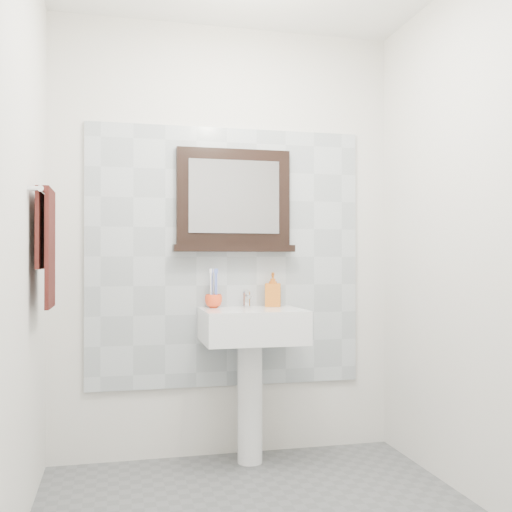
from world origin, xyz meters
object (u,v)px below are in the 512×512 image
(soap_dispenser, at_px, (273,289))
(framed_mirror, at_px, (234,203))
(pedestal_sink, at_px, (252,342))
(hand_towel, at_px, (46,239))
(toothbrush_cup, at_px, (214,301))

(soap_dispenser, relative_size, framed_mirror, 0.28)
(pedestal_sink, relative_size, framed_mirror, 1.37)
(framed_mirror, bearing_deg, hand_towel, -153.16)
(pedestal_sink, xyz_separation_m, toothbrush_cup, (-0.19, 0.13, 0.22))
(soap_dispenser, bearing_deg, framed_mirror, -173.87)
(pedestal_sink, distance_m, toothbrush_cup, 0.32)
(soap_dispenser, height_order, framed_mirror, framed_mirror)
(soap_dispenser, relative_size, hand_towel, 0.36)
(pedestal_sink, relative_size, hand_towel, 1.75)
(framed_mirror, xyz_separation_m, hand_towel, (-0.98, -0.49, -0.23))
(pedestal_sink, distance_m, soap_dispenser, 0.36)
(toothbrush_cup, height_order, hand_towel, hand_towel)
(pedestal_sink, relative_size, toothbrush_cup, 9.95)
(toothbrush_cup, relative_size, framed_mirror, 0.14)
(pedestal_sink, bearing_deg, framed_mirror, 109.35)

